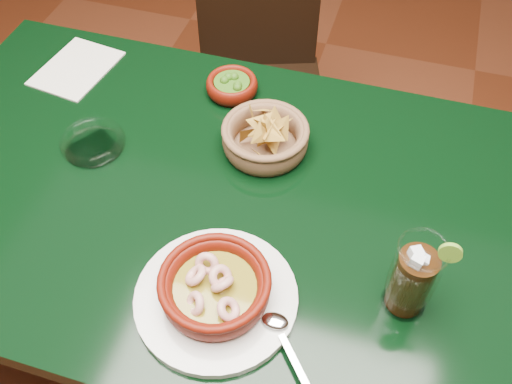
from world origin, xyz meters
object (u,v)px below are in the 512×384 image
(shrimp_plate, at_px, (215,290))
(cola_drink, at_px, (413,278))
(dining_table, at_px, (193,219))
(dining_chair, at_px, (260,77))
(chip_basket, at_px, (265,137))

(shrimp_plate, relative_size, cola_drink, 1.85)
(dining_table, bearing_deg, shrimp_plate, -58.44)
(shrimp_plate, distance_m, cola_drink, 0.31)
(shrimp_plate, height_order, cola_drink, cola_drink)
(dining_table, height_order, cola_drink, cola_drink)
(dining_table, distance_m, cola_drink, 0.48)
(dining_table, bearing_deg, dining_chair, 95.36)
(dining_table, relative_size, dining_chair, 1.44)
(chip_basket, bearing_deg, dining_table, -127.88)
(dining_chair, relative_size, shrimp_plate, 2.51)
(shrimp_plate, height_order, chip_basket, chip_basket)
(dining_chair, height_order, shrimp_plate, dining_chair)
(dining_table, relative_size, shrimp_plate, 3.62)
(dining_chair, bearing_deg, cola_drink, -59.34)
(shrimp_plate, xyz_separation_m, chip_basket, (-0.02, 0.35, -0.00))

